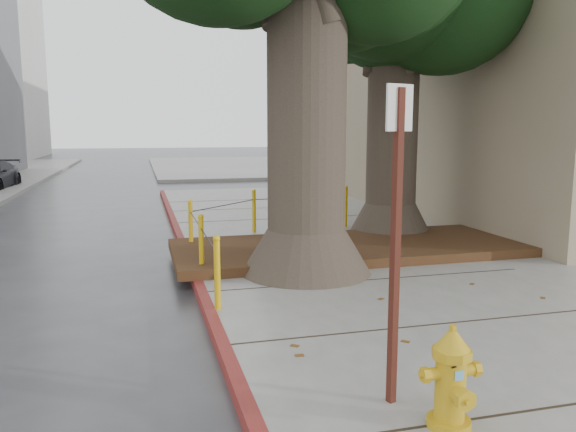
% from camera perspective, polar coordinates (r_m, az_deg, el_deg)
% --- Properties ---
extents(ground, '(140.00, 140.00, 0.00)m').
position_cam_1_polar(ground, '(6.65, 11.24, -12.31)').
color(ground, '#28282B').
rests_on(ground, ground).
extents(sidewalk_far, '(16.00, 20.00, 0.15)m').
position_cam_1_polar(sidewalk_far, '(36.69, -1.01, 5.19)').
color(sidewalk_far, slate).
rests_on(sidewalk_far, ground).
extents(curb_red, '(0.14, 26.00, 0.16)m').
position_cam_1_polar(curb_red, '(8.41, -9.02, -7.19)').
color(curb_red, maroon).
rests_on(curb_red, ground).
extents(planter_bed, '(6.40, 2.60, 0.16)m').
position_cam_1_polar(planter_bed, '(10.37, 6.29, -3.20)').
color(planter_bed, black).
rests_on(planter_bed, sidewalk_main).
extents(building_side_white, '(10.00, 10.00, 9.00)m').
position_cam_1_polar(building_side_white, '(36.78, 16.20, 11.76)').
color(building_side_white, silver).
rests_on(building_side_white, ground).
extents(building_side_grey, '(12.00, 14.00, 12.00)m').
position_cam_1_polar(building_side_grey, '(45.14, 18.97, 12.93)').
color(building_side_grey, slate).
rests_on(building_side_grey, ground).
extents(bollard_ring, '(3.79, 5.39, 0.95)m').
position_cam_1_polar(bollard_ring, '(10.26, -3.89, -0.84)').
color(bollard_ring, '#CE9D0B').
rests_on(bollard_ring, sidewalk_main).
extents(fire_hydrant, '(0.42, 0.36, 0.80)m').
position_cam_1_polar(fire_hydrant, '(4.52, 16.22, -15.53)').
color(fire_hydrant, gold).
rests_on(fire_hydrant, sidewalk_main).
extents(signpost, '(0.25, 0.09, 2.57)m').
position_cam_1_polar(signpost, '(4.50, 10.91, -1.27)').
color(signpost, '#471911').
rests_on(signpost, sidewalk_main).
extents(car_silver, '(3.18, 1.45, 1.06)m').
position_cam_1_polar(car_silver, '(26.65, 3.03, 4.81)').
color(car_silver, '#B0B0B5').
rests_on(car_silver, ground).
extents(car_red, '(3.36, 1.32, 1.09)m').
position_cam_1_polar(car_red, '(28.13, 17.38, 4.66)').
color(car_red, maroon).
rests_on(car_red, ground).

